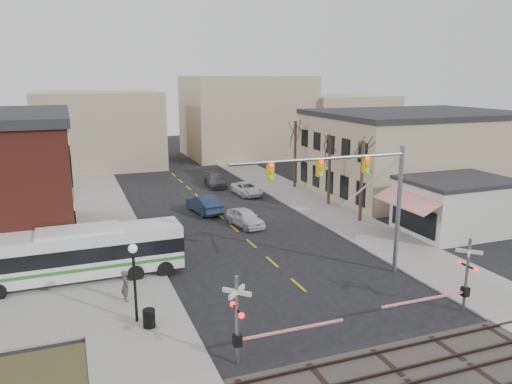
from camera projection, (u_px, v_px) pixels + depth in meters
ground at (314, 299)px, 27.51m from camera, size 160.00×160.00×0.00m
sidewalk_west at (106, 220)px, 42.43m from camera, size 5.00×60.00×0.12m
sidewalk_east at (307, 201)px, 49.00m from camera, size 5.00×60.00×0.12m
ballast_strip at (405, 378)px, 20.22m from camera, size 160.00×5.00×0.06m
rail_tracks at (405, 376)px, 20.20m from camera, size 160.00×3.91×0.14m
tan_building at (414, 152)px, 52.37m from camera, size 20.30×15.30×8.50m
awning_shop at (456, 205)px, 38.92m from camera, size 9.74×6.20×4.30m
tree_east_a at (362, 181)px, 41.28m from camera, size 0.28×0.28×6.75m
tree_east_b at (329, 171)px, 46.90m from camera, size 0.28×0.28×6.30m
tree_east_c at (295, 154)px, 54.15m from camera, size 0.28×0.28×7.20m
transit_bus at (81, 253)px, 29.64m from camera, size 11.98×2.75×3.08m
traffic_signal_mast at (358, 185)px, 29.05m from camera, size 11.01×0.30×8.00m
rr_crossing_west at (247, 320)px, 21.03m from camera, size 5.60×1.36×4.00m
rr_crossing_east at (460, 277)px, 25.50m from camera, size 5.60×1.36×4.00m
street_lamp at (134, 266)px, 24.12m from camera, size 0.44×0.44×4.02m
trash_bin at (149, 318)px, 24.11m from camera, size 0.60×0.60×0.90m
car_a at (245, 218)px, 40.75m from camera, size 2.43×4.48×1.45m
car_b at (204, 204)px, 44.75m from camera, size 2.41×5.11×1.62m
car_c at (247, 189)px, 51.58m from camera, size 2.42×4.71×1.27m
car_d at (215, 180)px, 55.66m from camera, size 2.37×4.90×1.38m
pedestrian_near at (125, 286)px, 26.83m from camera, size 0.56×0.72×1.76m
pedestrian_far at (108, 262)px, 30.13m from camera, size 0.94×1.06×1.80m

